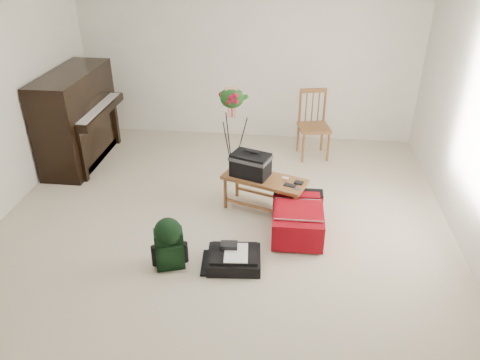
# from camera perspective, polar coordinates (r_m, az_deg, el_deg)

# --- Properties ---
(floor) EXTENTS (5.00, 5.50, 0.01)m
(floor) POSITION_cam_1_polar(r_m,az_deg,el_deg) (5.06, -2.52, -6.73)
(floor) COLOR beige
(floor) RESTS_ON ground
(wall_back) EXTENTS (5.00, 0.04, 2.50)m
(wall_back) POSITION_cam_1_polar(r_m,az_deg,el_deg) (7.05, 0.87, 14.97)
(wall_back) COLOR white
(wall_back) RESTS_ON floor
(piano) EXTENTS (0.71, 1.50, 1.25)m
(piano) POSITION_cam_1_polar(r_m,az_deg,el_deg) (6.77, -19.14, 6.99)
(piano) COLOR black
(piano) RESTS_ON floor
(bench) EXTENTS (1.01, 0.67, 0.73)m
(bench) POSITION_cam_1_polar(r_m,az_deg,el_deg) (5.23, 1.75, 1.14)
(bench) COLOR brown
(bench) RESTS_ON floor
(dining_chair) EXTENTS (0.49, 0.49, 0.95)m
(dining_chair) POSITION_cam_1_polar(r_m,az_deg,el_deg) (6.66, 9.01, 6.62)
(dining_chair) COLOR brown
(dining_chair) RESTS_ON floor
(red_suitcase) EXTENTS (0.55, 0.79, 0.34)m
(red_suitcase) POSITION_cam_1_polar(r_m,az_deg,el_deg) (5.08, 7.04, -4.34)
(red_suitcase) COLOR #A90712
(red_suitcase) RESTS_ON floor
(black_duffel) EXTENTS (0.55, 0.46, 0.22)m
(black_duffel) POSITION_cam_1_polar(r_m,az_deg,el_deg) (4.61, -0.73, -9.53)
(black_duffel) COLOR black
(black_duffel) RESTS_ON floor
(green_backpack) EXTENTS (0.31, 0.29, 0.54)m
(green_backpack) POSITION_cam_1_polar(r_m,az_deg,el_deg) (4.51, -8.69, -7.41)
(green_backpack) COLOR black
(green_backpack) RESTS_ON floor
(flower_stand) EXTENTS (0.40, 0.40, 1.22)m
(flower_stand) POSITION_cam_1_polar(r_m,az_deg,el_deg) (6.00, -0.97, 5.86)
(flower_stand) COLOR black
(flower_stand) RESTS_ON floor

